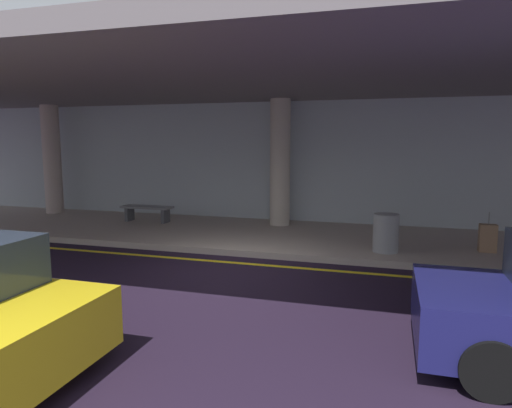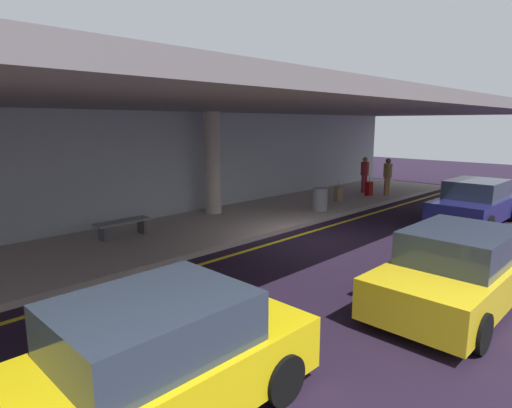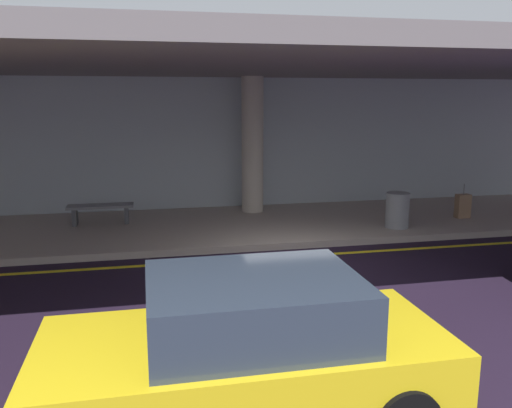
# 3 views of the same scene
# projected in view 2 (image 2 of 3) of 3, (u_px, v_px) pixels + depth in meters

# --- Properties ---
(ground_plane) EXTENTS (60.00, 60.00, 0.00)m
(ground_plane) POSITION_uv_depth(u_px,v_px,m) (309.00, 239.00, 12.64)
(ground_plane) COLOR black
(sidewalk) EXTENTS (26.00, 4.20, 0.15)m
(sidewalk) POSITION_uv_depth(u_px,v_px,m) (238.00, 220.00, 14.75)
(sidewalk) COLOR #B5A599
(sidewalk) RESTS_ON ground
(lane_stripe_yellow) EXTENTS (26.00, 0.14, 0.01)m
(lane_stripe_yellow) POSITION_uv_depth(u_px,v_px,m) (296.00, 236.00, 12.98)
(lane_stripe_yellow) COLOR yellow
(lane_stripe_yellow) RESTS_ON ground
(support_column_left_mid) EXTENTS (0.59, 0.59, 3.65)m
(support_column_left_mid) POSITION_uv_depth(u_px,v_px,m) (213.00, 163.00, 15.29)
(support_column_left_mid) COLOR #B9AC9D
(support_column_left_mid) RESTS_ON sidewalk
(ceiling_overhang) EXTENTS (28.00, 13.20, 0.30)m
(ceiling_overhang) POSITION_uv_depth(u_px,v_px,m) (248.00, 106.00, 13.68)
(ceiling_overhang) COLOR slate
(ceiling_overhang) RESTS_ON support_column_far_left
(terminal_back_wall) EXTENTS (26.00, 0.30, 3.80)m
(terminal_back_wall) POSITION_uv_depth(u_px,v_px,m) (196.00, 164.00, 15.95)
(terminal_back_wall) COLOR #A9B2B9
(terminal_back_wall) RESTS_ON ground
(car_navy) EXTENTS (4.10, 1.92, 1.50)m
(car_navy) POSITION_uv_depth(u_px,v_px,m) (474.00, 203.00, 14.47)
(car_navy) COLOR #191A4F
(car_navy) RESTS_ON ground
(car_yellow_taxi) EXTENTS (4.10, 1.92, 1.50)m
(car_yellow_taxi) POSITION_uv_depth(u_px,v_px,m) (149.00, 365.00, 4.79)
(car_yellow_taxi) COLOR yellow
(car_yellow_taxi) RESTS_ON ground
(car_yellow_taxi_no2) EXTENTS (4.10, 1.92, 1.50)m
(car_yellow_taxi_no2) POSITION_uv_depth(u_px,v_px,m) (456.00, 271.00, 7.83)
(car_yellow_taxi_no2) COLOR yellow
(car_yellow_taxi_no2) RESTS_ON ground
(traveler_with_luggage) EXTENTS (0.38, 0.38, 1.68)m
(traveler_with_luggage) POSITION_uv_depth(u_px,v_px,m) (365.00, 172.00, 20.06)
(traveler_with_luggage) COLOR maroon
(traveler_with_luggage) RESTS_ON sidewalk
(person_waiting_for_ride) EXTENTS (0.38, 0.38, 1.68)m
(person_waiting_for_ride) POSITION_uv_depth(u_px,v_px,m) (388.00, 174.00, 19.29)
(person_waiting_for_ride) COLOR #996B40
(person_waiting_for_ride) RESTS_ON sidewalk
(suitcase_upright_primary) EXTENTS (0.36, 0.22, 0.90)m
(suitcase_upright_primary) POSITION_uv_depth(u_px,v_px,m) (338.00, 194.00, 17.91)
(suitcase_upright_primary) COLOR #8F6C4E
(suitcase_upright_primary) RESTS_ON sidewalk
(suitcase_upright_secondary) EXTENTS (0.36, 0.22, 0.90)m
(suitcase_upright_secondary) POSITION_uv_depth(u_px,v_px,m) (369.00, 189.00, 19.32)
(suitcase_upright_secondary) COLOR #950C0B
(suitcase_upright_secondary) RESTS_ON sidewalk
(bench_metal) EXTENTS (1.60, 0.50, 0.48)m
(bench_metal) POSITION_uv_depth(u_px,v_px,m) (123.00, 225.00, 12.27)
(bench_metal) COLOR slate
(bench_metal) RESTS_ON sidewalk
(trash_bin_steel) EXTENTS (0.56, 0.56, 0.85)m
(trash_bin_steel) POSITION_uv_depth(u_px,v_px,m) (320.00, 200.00, 15.93)
(trash_bin_steel) COLOR gray
(trash_bin_steel) RESTS_ON sidewalk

